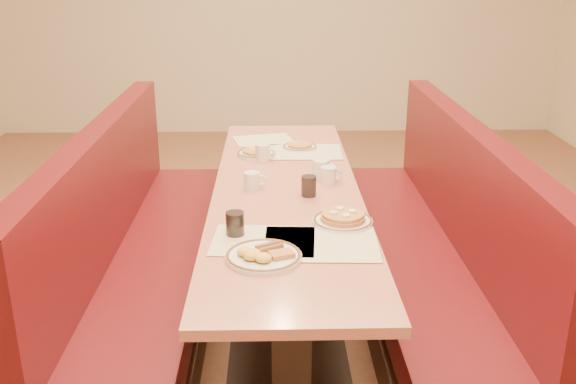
{
  "coord_description": "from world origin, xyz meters",
  "views": [
    {
      "loc": [
        -0.06,
        -2.91,
        1.79
      ],
      "look_at": [
        0.0,
        -0.32,
        0.85
      ],
      "focal_mm": 40.0,
      "sensor_mm": 36.0,
      "label": 1
    }
  ],
  "objects_px": {
    "booth_right": "(431,260)",
    "soda_tumbler_mid": "(309,186)",
    "booth_left": "(140,263)",
    "coffee_mug_b": "(253,180)",
    "eggs_plate": "(263,256)",
    "soda_tumbler_near": "(235,224)",
    "pancake_plate": "(343,219)",
    "coffee_mug_c": "(329,175)",
    "coffee_mug_a": "(322,168)",
    "diner_table": "(286,259)",
    "coffee_mug_d": "(263,152)"
  },
  "relations": [
    {
      "from": "booth_right",
      "to": "soda_tumbler_mid",
      "type": "distance_m",
      "value": 0.77
    },
    {
      "from": "booth_left",
      "to": "coffee_mug_b",
      "type": "relative_size",
      "value": 22.86
    },
    {
      "from": "eggs_plate",
      "to": "soda_tumbler_mid",
      "type": "xyz_separation_m",
      "value": [
        0.21,
        0.68,
        0.03
      ]
    },
    {
      "from": "eggs_plate",
      "to": "soda_tumbler_near",
      "type": "height_order",
      "value": "soda_tumbler_near"
    },
    {
      "from": "booth_right",
      "to": "eggs_plate",
      "type": "bearing_deg",
      "value": -137.17
    },
    {
      "from": "pancake_plate",
      "to": "eggs_plate",
      "type": "relative_size",
      "value": 0.89
    },
    {
      "from": "booth_right",
      "to": "coffee_mug_b",
      "type": "distance_m",
      "value": 0.99
    },
    {
      "from": "coffee_mug_c",
      "to": "booth_right",
      "type": "bearing_deg",
      "value": -21.75
    },
    {
      "from": "booth_left",
      "to": "soda_tumbler_near",
      "type": "distance_m",
      "value": 0.87
    },
    {
      "from": "booth_left",
      "to": "soda_tumbler_mid",
      "type": "bearing_deg",
      "value": -6.71
    },
    {
      "from": "booth_right",
      "to": "coffee_mug_c",
      "type": "relative_size",
      "value": 22.89
    },
    {
      "from": "booth_left",
      "to": "soda_tumbler_near",
      "type": "bearing_deg",
      "value": -47.02
    },
    {
      "from": "booth_right",
      "to": "soda_tumbler_near",
      "type": "bearing_deg",
      "value": -149.79
    },
    {
      "from": "coffee_mug_a",
      "to": "pancake_plate",
      "type": "bearing_deg",
      "value": -71.07
    },
    {
      "from": "booth_left",
      "to": "soda_tumbler_mid",
      "type": "relative_size",
      "value": 25.79
    },
    {
      "from": "booth_right",
      "to": "eggs_plate",
      "type": "distance_m",
      "value": 1.21
    },
    {
      "from": "coffee_mug_c",
      "to": "booth_left",
      "type": "bearing_deg",
      "value": 172.32
    },
    {
      "from": "pancake_plate",
      "to": "eggs_plate",
      "type": "bearing_deg",
      "value": -134.33
    },
    {
      "from": "booth_left",
      "to": "soda_tumbler_mid",
      "type": "height_order",
      "value": "booth_left"
    },
    {
      "from": "booth_right",
      "to": "pancake_plate",
      "type": "relative_size",
      "value": 9.94
    },
    {
      "from": "eggs_plate",
      "to": "coffee_mug_c",
      "type": "relative_size",
      "value": 2.6
    },
    {
      "from": "booth_left",
      "to": "pancake_plate",
      "type": "bearing_deg",
      "value": -24.48
    },
    {
      "from": "pancake_plate",
      "to": "coffee_mug_c",
      "type": "height_order",
      "value": "coffee_mug_c"
    },
    {
      "from": "diner_table",
      "to": "coffee_mug_b",
      "type": "bearing_deg",
      "value": 178.08
    },
    {
      "from": "diner_table",
      "to": "booth_left",
      "type": "relative_size",
      "value": 1.0
    },
    {
      "from": "coffee_mug_c",
      "to": "soda_tumbler_near",
      "type": "height_order",
      "value": "soda_tumbler_near"
    },
    {
      "from": "coffee_mug_b",
      "to": "coffee_mug_d",
      "type": "xyz_separation_m",
      "value": [
        0.05,
        0.47,
        0.0
      ]
    },
    {
      "from": "diner_table",
      "to": "soda_tumbler_mid",
      "type": "distance_m",
      "value": 0.45
    },
    {
      "from": "diner_table",
      "to": "booth_right",
      "type": "bearing_deg",
      "value": 0.0
    },
    {
      "from": "diner_table",
      "to": "eggs_plate",
      "type": "xyz_separation_m",
      "value": [
        -0.1,
        -0.77,
        0.39
      ]
    },
    {
      "from": "coffee_mug_a",
      "to": "soda_tumbler_near",
      "type": "bearing_deg",
      "value": -104.4
    },
    {
      "from": "booth_left",
      "to": "coffee_mug_d",
      "type": "xyz_separation_m",
      "value": [
        0.62,
        0.47,
        0.44
      ]
    },
    {
      "from": "diner_table",
      "to": "coffee_mug_c",
      "type": "height_order",
      "value": "coffee_mug_c"
    },
    {
      "from": "booth_left",
      "to": "pancake_plate",
      "type": "relative_size",
      "value": 9.94
    },
    {
      "from": "booth_left",
      "to": "booth_right",
      "type": "distance_m",
      "value": 1.46
    },
    {
      "from": "coffee_mug_a",
      "to": "soda_tumbler_mid",
      "type": "distance_m",
      "value": 0.27
    },
    {
      "from": "coffee_mug_b",
      "to": "soda_tumbler_mid",
      "type": "height_order",
      "value": "soda_tumbler_mid"
    },
    {
      "from": "soda_tumbler_mid",
      "to": "coffee_mug_d",
      "type": "bearing_deg",
      "value": 110.88
    },
    {
      "from": "eggs_plate",
      "to": "coffee_mug_c",
      "type": "height_order",
      "value": "coffee_mug_c"
    },
    {
      "from": "booth_right",
      "to": "coffee_mug_c",
      "type": "bearing_deg",
      "value": 170.94
    },
    {
      "from": "booth_left",
      "to": "booth_right",
      "type": "xyz_separation_m",
      "value": [
        1.46,
        0.0,
        0.0
      ]
    },
    {
      "from": "booth_right",
      "to": "coffee_mug_a",
      "type": "relative_size",
      "value": 20.22
    },
    {
      "from": "diner_table",
      "to": "coffee_mug_a",
      "type": "bearing_deg",
      "value": 42.02
    },
    {
      "from": "booth_left",
      "to": "soda_tumbler_near",
      "type": "height_order",
      "value": "booth_left"
    },
    {
      "from": "pancake_plate",
      "to": "coffee_mug_b",
      "type": "relative_size",
      "value": 2.3
    },
    {
      "from": "pancake_plate",
      "to": "coffee_mug_a",
      "type": "distance_m",
      "value": 0.6
    },
    {
      "from": "coffee_mug_b",
      "to": "booth_right",
      "type": "bearing_deg",
      "value": -1.25
    },
    {
      "from": "eggs_plate",
      "to": "booth_right",
      "type": "bearing_deg",
      "value": 42.83
    },
    {
      "from": "coffee_mug_a",
      "to": "soda_tumbler_mid",
      "type": "relative_size",
      "value": 1.28
    },
    {
      "from": "booth_right",
      "to": "booth_left",
      "type": "bearing_deg",
      "value": 180.0
    }
  ]
}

